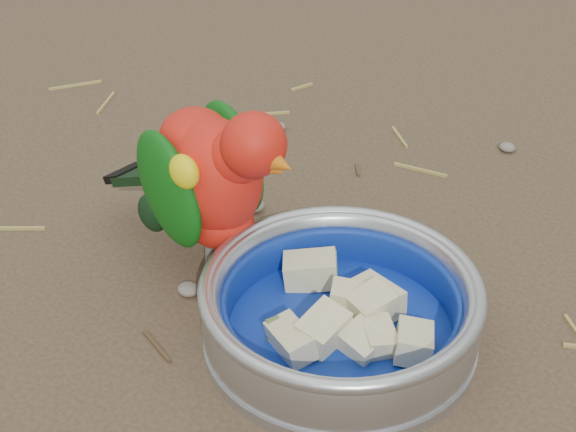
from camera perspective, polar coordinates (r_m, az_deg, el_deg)
The scene contains 6 objects.
ground at distance 0.79m, azimuth -1.32°, elevation -4.58°, with size 60.00×60.00×0.00m, color #4B3929.
food_bowl at distance 0.73m, azimuth 3.35°, elevation -7.66°, with size 0.22×0.22×0.02m, color #B2B2BA.
bowl_wall at distance 0.71m, azimuth 3.43°, elevation -5.85°, with size 0.22×0.22×0.04m, color #B2B2BA, non-canonical shape.
fruit_wedges at distance 0.71m, azimuth 3.41°, elevation -6.28°, with size 0.13×0.13×0.03m, color beige, non-canonical shape.
lory_parrot at distance 0.76m, azimuth -4.86°, elevation 1.70°, with size 0.10×0.21×0.17m, color red, non-canonical shape.
ground_debris at distance 0.81m, azimuth 1.46°, elevation -3.17°, with size 0.90×0.80×0.01m, color #9C8944, non-canonical shape.
Camera 1 is at (0.36, -0.50, 0.49)m, focal length 55.00 mm.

